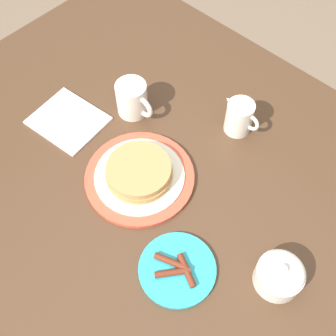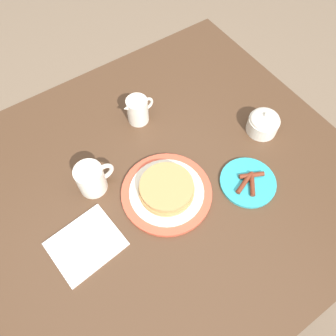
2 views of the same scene
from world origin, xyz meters
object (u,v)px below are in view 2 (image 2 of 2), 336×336
sugar_bowl (264,123)px  pancake_plate (167,191)px  creamer_pitcher (137,110)px  side_plate_bacon (248,182)px  coffee_mug (92,178)px  napkin (86,244)px

sugar_bowl → pancake_plate: bearing=-177.1°
pancake_plate → creamer_pitcher: 0.29m
pancake_plate → sugar_bowl: sugar_bowl is taller
side_plate_bacon → coffee_mug: 0.46m
side_plate_bacon → coffee_mug: (-0.38, 0.25, 0.04)m
sugar_bowl → napkin: 0.65m
coffee_mug → napkin: size_ratio=0.58×
pancake_plate → napkin: size_ratio=1.35×
side_plate_bacon → coffee_mug: size_ratio=1.46×
side_plate_bacon → napkin: 0.49m
side_plate_bacon → sugar_bowl: sugar_bowl is taller
creamer_pitcher → sugar_bowl: creamer_pitcher is taller
napkin → pancake_plate: bearing=0.9°
coffee_mug → side_plate_bacon: bearing=-32.8°
side_plate_bacon → creamer_pitcher: size_ratio=1.52×
creamer_pitcher → pancake_plate: bearing=-105.2°
pancake_plate → coffee_mug: 0.22m
coffee_mug → sugar_bowl: 0.56m
napkin → side_plate_bacon: bearing=-12.0°
sugar_bowl → creamer_pitcher: bearing=139.8°
creamer_pitcher → sugar_bowl: bearing=-40.2°
pancake_plate → creamer_pitcher: creamer_pitcher is taller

